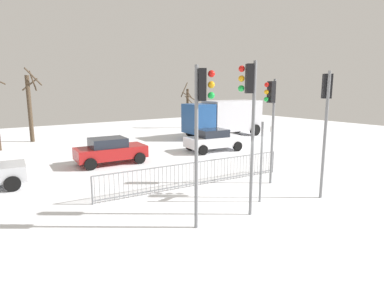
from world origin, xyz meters
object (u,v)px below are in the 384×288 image
traffic_light_rear_right (326,106)px  bare_tree_right (30,106)px  car_white_far (213,140)px  car_red_near (110,150)px  direction_sign_post (262,157)px  bare_tree_centre (188,106)px  traffic_light_rear_left (249,105)px  traffic_light_foreground_right (201,111)px  traffic_light_foreground_left (271,108)px  delivery_truck (224,116)px

traffic_light_rear_right → bare_tree_right: size_ratio=0.84×
car_white_far → bare_tree_right: (-9.42, 11.05, 2.04)m
car_white_far → bare_tree_right: bearing=137.0°
car_red_near → direction_sign_post: bearing=-71.2°
bare_tree_right → car_white_far: bearing=-49.6°
direction_sign_post → bare_tree_right: bare_tree_right is taller
car_red_near → bare_tree_centre: bare_tree_centre is taller
traffic_light_rear_left → direction_sign_post: (1.31, 0.57, -1.98)m
traffic_light_foreground_right → bare_tree_right: size_ratio=0.85×
traffic_light_foreground_left → bare_tree_centre: 20.25m
traffic_light_foreground_left → car_red_near: (-4.39, 7.57, -2.58)m
car_white_far → bare_tree_right: size_ratio=0.70×
car_white_far → traffic_light_foreground_left: bearing=-103.7°
traffic_light_rear_right → car_red_near: 11.31m
traffic_light_foreground_left → bare_tree_right: bare_tree_right is taller
traffic_light_rear_right → direction_sign_post: size_ratio=1.60×
traffic_light_rear_left → traffic_light_foreground_right: (-1.85, 0.06, -0.14)m
traffic_light_rear_right → car_white_far: size_ratio=1.21×
traffic_light_rear_right → bare_tree_centre: size_ratio=1.00×
car_red_near → delivery_truck: size_ratio=0.54×
direction_sign_post → bare_tree_centre: 22.32m
traffic_light_foreground_left → car_red_near: size_ratio=1.17×
traffic_light_foreground_left → delivery_truck: bearing=-21.3°
car_red_near → delivery_truck: bearing=23.0°
traffic_light_foreground_right → car_red_near: size_ratio=1.24×
traffic_light_foreground_left → bare_tree_centre: bare_tree_centre is taller
bare_tree_centre → traffic_light_rear_left: bearing=-119.3°
bare_tree_centre → direction_sign_post: bearing=-117.1°
car_white_far → direction_sign_post: bearing=-111.7°
car_white_far → traffic_light_rear_left: bearing=-116.4°
traffic_light_foreground_right → car_red_near: 9.89m
traffic_light_rear_left → bare_tree_centre: 23.48m
bare_tree_centre → bare_tree_right: bearing=-179.0°
traffic_light_foreground_right → bare_tree_centre: (13.32, 20.37, -1.26)m
car_white_far → bare_tree_centre: bearing=70.3°
car_white_far → bare_tree_centre: size_ratio=0.83×
traffic_light_foreground_right → bare_tree_right: bare_tree_right is taller
traffic_light_rear_left → delivery_truck: (10.73, 13.71, -1.93)m
traffic_light_foreground_right → bare_tree_centre: size_ratio=1.01×
direction_sign_post → bare_tree_right: (-4.83, 19.60, 1.12)m
direction_sign_post → bare_tree_centre: bare_tree_centre is taller
traffic_light_rear_left → traffic_light_foreground_right: bearing=121.5°
traffic_light_rear_right → delivery_truck: 15.86m
traffic_light_foreground_left → car_white_far: size_ratio=1.15×
car_white_far → car_red_near: same height
delivery_truck → bare_tree_right: (-14.25, 6.46, 1.07)m
car_white_far → car_red_near: bearing=-176.8°
traffic_light_rear_right → bare_tree_centre: traffic_light_rear_right is taller
traffic_light_rear_right → car_red_near: size_ratio=1.23×
delivery_truck → traffic_light_rear_left: bearing=54.8°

